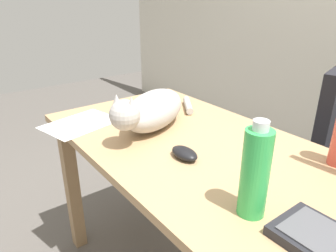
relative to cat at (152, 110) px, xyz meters
The scene contains 5 objects.
desk 0.44m from the cat, ahead, with size 1.65×0.71×0.75m.
cat is the anchor object (origin of this frame).
computer_mouse 0.28m from the cat, 11.23° to the right, with size 0.11×0.06×0.04m, color black.
paper_sheet 0.32m from the cat, 136.50° to the right, with size 0.21×0.30×0.00m, color white.
spray_bottle 0.60m from the cat, ahead, with size 0.07×0.07×0.25m.
Camera 1 is at (0.58, -0.71, 1.26)m, focal length 33.44 mm.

